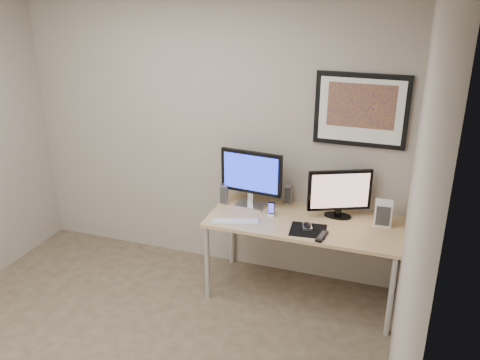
{
  "coord_description": "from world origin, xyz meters",
  "views": [
    {
      "loc": [
        1.73,
        -2.42,
        2.63
      ],
      "look_at": [
        0.52,
        1.1,
        1.13
      ],
      "focal_mm": 38.0,
      "sensor_mm": 36.0,
      "label": 1
    }
  ],
  "objects": [
    {
      "name": "room",
      "position": [
        0.0,
        0.45,
        1.64
      ],
      "size": [
        3.6,
        3.6,
        3.6
      ],
      "color": "white",
      "rests_on": "ground"
    },
    {
      "name": "desk",
      "position": [
        1.0,
        1.35,
        0.66
      ],
      "size": [
        1.6,
        0.7,
        0.73
      ],
      "color": "#AD8253",
      "rests_on": "floor"
    },
    {
      "name": "framed_art",
      "position": [
        1.35,
        1.68,
        1.62
      ],
      "size": [
        0.75,
        0.04,
        0.6
      ],
      "color": "black",
      "rests_on": "room"
    },
    {
      "name": "monitor_large",
      "position": [
        0.49,
        1.48,
        1.01
      ],
      "size": [
        0.56,
        0.2,
        0.51
      ],
      "rotation": [
        0.0,
        0.0,
        -0.09
      ],
      "color": "#B3B3B8",
      "rests_on": "desk"
    },
    {
      "name": "monitor_tv",
      "position": [
        1.25,
        1.51,
        0.95
      ],
      "size": [
        0.5,
        0.25,
        0.42
      ],
      "rotation": [
        0.0,
        0.0,
        0.43
      ],
      "color": "black",
      "rests_on": "desk"
    },
    {
      "name": "speaker_left",
      "position": [
        0.25,
        1.45,
        0.82
      ],
      "size": [
        0.08,
        0.08,
        0.18
      ],
      "primitive_type": "cylinder",
      "rotation": [
        0.0,
        0.0,
        0.14
      ],
      "color": "#B3B3B8",
      "rests_on": "desk"
    },
    {
      "name": "speaker_right",
      "position": [
        0.78,
        1.64,
        0.82
      ],
      "size": [
        0.08,
        0.08,
        0.18
      ],
      "primitive_type": "cylinder",
      "rotation": [
        0.0,
        0.0,
        0.22
      ],
      "color": "#B3B3B8",
      "rests_on": "desk"
    },
    {
      "name": "phone_dock",
      "position": [
        0.71,
        1.35,
        0.79
      ],
      "size": [
        0.06,
        0.06,
        0.13
      ],
      "primitive_type": "cube",
      "rotation": [
        0.0,
        0.0,
        0.03
      ],
      "color": "black",
      "rests_on": "desk"
    },
    {
      "name": "keyboard",
      "position": [
        0.46,
        1.13,
        0.74
      ],
      "size": [
        0.41,
        0.23,
        0.01
      ],
      "primitive_type": "cube",
      "rotation": [
        0.0,
        0.0,
        0.32
      ],
      "color": "silver",
      "rests_on": "desk"
    },
    {
      "name": "mousepad",
      "position": [
        1.07,
        1.19,
        0.73
      ],
      "size": [
        0.31,
        0.28,
        0.0
      ],
      "primitive_type": "cube",
      "rotation": [
        0.0,
        0.0,
        0.1
      ],
      "color": "black",
      "rests_on": "desk"
    },
    {
      "name": "mouse",
      "position": [
        1.05,
        1.22,
        0.75
      ],
      "size": [
        0.1,
        0.13,
        0.04
      ],
      "primitive_type": "ellipsoid",
      "rotation": [
        0.0,
        0.0,
        0.32
      ],
      "color": "black",
      "rests_on": "mousepad"
    },
    {
      "name": "remote",
      "position": [
        1.19,
        1.1,
        0.74
      ],
      "size": [
        0.08,
        0.19,
        0.02
      ],
      "primitive_type": "cube",
      "rotation": [
        0.0,
        0.0,
        -0.14
      ],
      "color": "black",
      "rests_on": "desk"
    },
    {
      "name": "fan_unit",
      "position": [
        1.62,
        1.47,
        0.84
      ],
      "size": [
        0.14,
        0.11,
        0.21
      ],
      "primitive_type": "cube",
      "rotation": [
        0.0,
        0.0,
        0.06
      ],
      "color": "white",
      "rests_on": "desk"
    }
  ]
}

